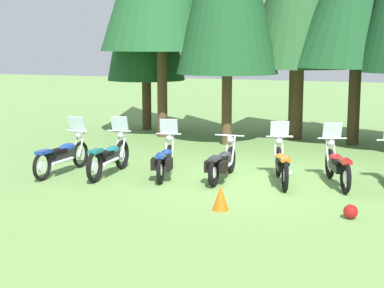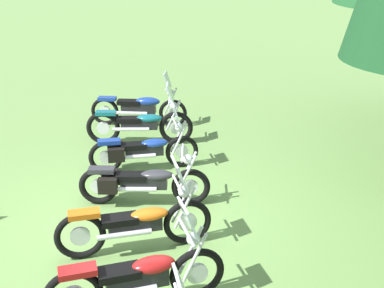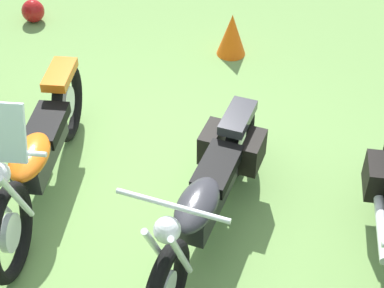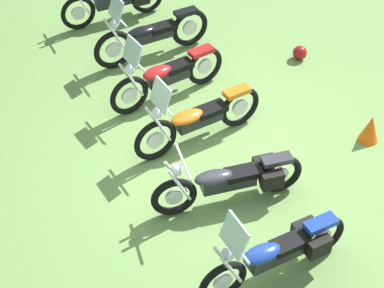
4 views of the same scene
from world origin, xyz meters
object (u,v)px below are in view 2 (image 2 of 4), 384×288
motorcycle_1 (141,124)px  motorcycle_3 (141,182)px  motorcycle_0 (140,107)px  motorcycle_2 (143,149)px  motorcycle_5 (139,276)px  motorcycle_4 (137,223)px

motorcycle_1 → motorcycle_3: bearing=-84.7°
motorcycle_0 → motorcycle_2: 2.59m
motorcycle_1 → motorcycle_5: motorcycle_1 is taller
motorcycle_1 → motorcycle_5: bearing=-85.0°
motorcycle_1 → motorcycle_4: 4.17m
motorcycle_4 → motorcycle_5: motorcycle_4 is taller
motorcycle_0 → motorcycle_3: (3.91, 0.79, -0.06)m
motorcycle_1 → motorcycle_4: (4.11, 0.74, -0.01)m
motorcycle_0 → motorcycle_3: bearing=-79.5°
motorcycle_2 → motorcycle_4: (2.75, 0.44, 0.02)m
motorcycle_3 → motorcycle_5: 2.64m
motorcycle_2 → motorcycle_5: bearing=-96.0°
motorcycle_2 → motorcycle_3: 1.39m
motorcycle_0 → motorcycle_5: motorcycle_5 is taller
motorcycle_0 → motorcycle_5: 6.62m
motorcycle_4 → motorcycle_3: bearing=78.8°
motorcycle_0 → motorcycle_2: motorcycle_0 is taller
motorcycle_1 → motorcycle_2: size_ratio=1.13×
motorcycle_1 → motorcycle_0: bearing=95.9°
motorcycle_0 → motorcycle_2: bearing=-78.7°
motorcycle_4 → motorcycle_5: size_ratio=1.04×
motorcycle_5 → motorcycle_1: bearing=78.7°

